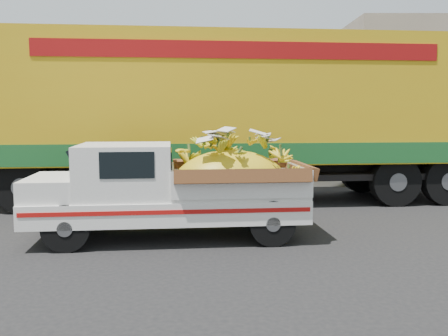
{
  "coord_description": "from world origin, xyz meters",
  "views": [
    {
      "loc": [
        1.37,
        -8.02,
        2.04
      ],
      "look_at": [
        1.42,
        0.81,
        1.09
      ],
      "focal_mm": 40.0,
      "sensor_mm": 36.0,
      "label": 1
    }
  ],
  "objects": [
    {
      "name": "curb",
      "position": [
        0.0,
        6.07,
        0.07
      ],
      "size": [
        60.0,
        0.25,
        0.15
      ],
      "primitive_type": "cube",
      "color": "gray",
      "rests_on": "ground"
    },
    {
      "name": "semi_trailer",
      "position": [
        1.7,
        3.62,
        2.12
      ],
      "size": [
        12.04,
        3.67,
        3.8
      ],
      "rotation": [
        0.0,
        0.0,
        0.1
      ],
      "color": "black",
      "rests_on": "ground"
    },
    {
      "name": "ground",
      "position": [
        0.0,
        0.0,
        0.0
      ],
      "size": [
        100.0,
        100.0,
        0.0
      ],
      "primitive_type": "plane",
      "color": "black",
      "rests_on": "ground"
    },
    {
      "name": "building_left",
      "position": [
        -8.0,
        14.07,
        2.5
      ],
      "size": [
        18.0,
        6.0,
        5.0
      ],
      "primitive_type": "cube",
      "color": "gray",
      "rests_on": "ground"
    },
    {
      "name": "pickup_truck",
      "position": [
        0.85,
        0.13,
        0.84
      ],
      "size": [
        4.58,
        2.07,
        1.56
      ],
      "rotation": [
        0.0,
        0.0,
        0.1
      ],
      "color": "black",
      "rests_on": "ground"
    },
    {
      "name": "sidewalk",
      "position": [
        0.0,
        8.17,
        0.07
      ],
      "size": [
        60.0,
        4.0,
        0.14
      ],
      "primitive_type": "cube",
      "color": "gray",
      "rests_on": "ground"
    }
  ]
}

